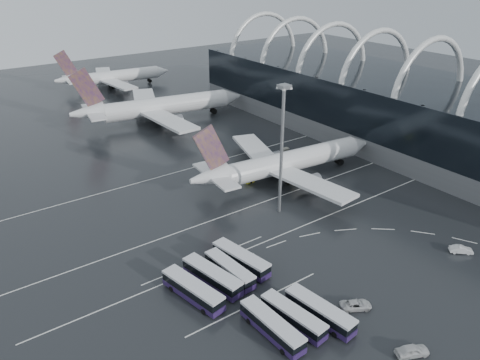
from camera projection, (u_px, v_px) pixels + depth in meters
ground at (296, 223)px, 105.51m from camera, size 420.00×420.00×0.00m
terminal at (400, 108)px, 147.90m from camera, size 42.00×160.00×34.90m
lane_marking_near at (302, 226)px, 104.05m from camera, size 120.00×0.25×0.01m
lane_marking_mid at (263, 202)px, 114.26m from camera, size 120.00×0.25×0.01m
lane_marking_far at (202, 165)px, 134.70m from camera, size 120.00×0.25×0.01m
bus_bay_line_south at (255, 303)px, 81.12m from camera, size 28.00×0.25×0.01m
bus_bay_line_north at (206, 259)px, 92.79m from camera, size 28.00×0.25×0.01m
airliner_main at (284, 163)px, 123.92m from camera, size 56.73×49.48×19.20m
airliner_gate_b at (158, 107)px, 167.52m from camera, size 63.13×56.05×21.96m
airliner_gate_c at (112, 77)px, 212.61m from camera, size 52.09×47.74×18.55m
bus_row_near_a at (193, 290)px, 81.39m from camera, size 5.37×13.71×3.30m
bus_row_near_b at (212, 276)px, 84.90m from camera, size 5.27×13.52×3.25m
bus_row_near_c at (230, 270)px, 86.96m from camera, size 3.52×12.29×2.99m
bus_row_near_d at (241, 259)px, 89.79m from camera, size 4.97×13.36×3.21m
bus_row_far_a at (272, 326)px, 73.58m from camera, size 3.35×12.91×3.16m
bus_row_far_b at (293, 316)px, 75.67m from camera, size 4.20×12.51×3.02m
bus_row_far_c at (320, 311)px, 76.64m from camera, size 4.42×13.13×3.17m
van_curve_a at (356, 305)px, 79.52m from camera, size 5.93×4.75×1.50m
van_curve_b at (412, 351)px, 70.12m from camera, size 5.58×4.00×1.76m
van_curve_c at (461, 250)px, 94.52m from camera, size 4.41×4.28×1.50m
floodlight_mast at (282, 135)px, 102.10m from camera, size 2.31×2.31×30.19m
gse_cart_belly_a at (292, 175)px, 126.81m from camera, size 2.37×1.40×1.29m
gse_cart_belly_b at (285, 150)px, 143.16m from camera, size 2.41×1.42×1.31m
gse_cart_belly_c at (250, 180)px, 124.09m from camera, size 2.34×1.38×1.28m
gse_cart_belly_d at (324, 158)px, 137.81m from camera, size 2.26×1.34×1.23m
gse_cart_belly_e at (259, 160)px, 136.77m from camera, size 2.15×1.27×1.17m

